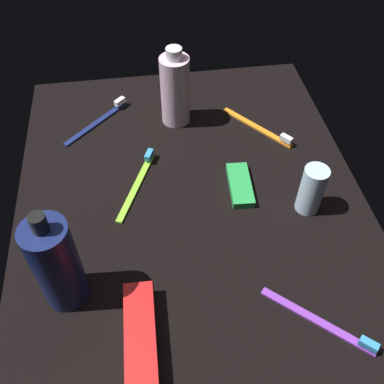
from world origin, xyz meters
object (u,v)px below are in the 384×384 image
(toothbrush_orange, at_px, (261,128))
(snack_bar_green, at_px, (240,185))
(deodorant_stick, at_px, (312,190))
(toothbrush_purple, at_px, (324,323))
(toothpaste_box_red, at_px, (141,343))
(bodywash_bottle, at_px, (177,89))
(toothbrush_lime, at_px, (138,181))
(toothbrush_navy, at_px, (100,119))
(lotion_bottle, at_px, (56,264))

(toothbrush_orange, distance_m, snack_bar_green, 0.18)
(deodorant_stick, bearing_deg, snack_bar_green, -120.37)
(deodorant_stick, xyz_separation_m, snack_bar_green, (-0.06, -0.11, -0.04))
(snack_bar_green, bearing_deg, toothbrush_purple, 16.40)
(toothpaste_box_red, bearing_deg, toothbrush_purple, 90.63)
(deodorant_stick, bearing_deg, bodywash_bottle, -144.66)
(toothbrush_lime, bearing_deg, toothbrush_purple, 37.76)
(toothbrush_purple, height_order, toothbrush_navy, same)
(bodywash_bottle, bearing_deg, snack_bar_green, 22.56)
(toothbrush_purple, xyz_separation_m, toothpaste_box_red, (-0.00, -0.27, 0.01))
(snack_bar_green, bearing_deg, toothbrush_navy, -128.39)
(toothbrush_purple, xyz_separation_m, toothbrush_orange, (-0.44, 0.02, 0.00))
(lotion_bottle, xyz_separation_m, toothbrush_orange, (-0.33, 0.39, -0.08))
(lotion_bottle, bearing_deg, toothbrush_orange, 130.41)
(snack_bar_green, bearing_deg, toothbrush_orange, 156.56)
(toothbrush_orange, distance_m, toothpaste_box_red, 0.52)
(bodywash_bottle, bearing_deg, lotion_bottle, -29.14)
(bodywash_bottle, height_order, toothbrush_orange, bodywash_bottle)
(lotion_bottle, height_order, toothbrush_lime, lotion_bottle)
(toothbrush_lime, distance_m, snack_bar_green, 0.19)
(toothbrush_orange, bearing_deg, toothpaste_box_red, -33.18)
(deodorant_stick, distance_m, toothbrush_navy, 0.48)
(deodorant_stick, relative_size, toothbrush_lime, 0.57)
(toothbrush_lime, xyz_separation_m, snack_bar_green, (0.04, 0.19, 0.00))
(snack_bar_green, bearing_deg, lotion_bottle, -56.41)
(toothpaste_box_red, bearing_deg, toothbrush_lime, 178.79)
(lotion_bottle, xyz_separation_m, toothbrush_navy, (-0.41, 0.05, -0.08))
(snack_bar_green, bearing_deg, deodorant_stick, 63.49)
(deodorant_stick, bearing_deg, toothbrush_navy, -129.10)
(bodywash_bottle, height_order, toothbrush_navy, bodywash_bottle)
(deodorant_stick, relative_size, toothbrush_navy, 0.70)
(toothbrush_purple, relative_size, toothpaste_box_red, 0.81)
(toothbrush_purple, bearing_deg, toothbrush_navy, -148.19)
(toothbrush_orange, bearing_deg, lotion_bottle, -49.59)
(bodywash_bottle, bearing_deg, toothbrush_navy, -96.11)
(toothpaste_box_red, bearing_deg, toothbrush_navy, -172.27)
(toothbrush_lime, distance_m, toothpaste_box_red, 0.32)
(toothpaste_box_red, distance_m, snack_bar_green, 0.35)
(toothbrush_purple, bearing_deg, snack_bar_green, -167.46)
(toothpaste_box_red, bearing_deg, deodorant_stick, 126.16)
(lotion_bottle, bearing_deg, deodorant_stick, 105.08)
(bodywash_bottle, relative_size, snack_bar_green, 1.66)
(deodorant_stick, bearing_deg, toothbrush_purple, -11.80)
(toothbrush_lime, bearing_deg, toothpaste_box_red, -2.85)
(toothbrush_navy, bearing_deg, deodorant_stick, 50.90)
(toothbrush_navy, bearing_deg, toothbrush_lime, 19.98)
(lotion_bottle, height_order, toothbrush_purple, lotion_bottle)
(deodorant_stick, xyz_separation_m, toothbrush_orange, (-0.22, -0.03, -0.04))
(bodywash_bottle, height_order, toothbrush_lime, bodywash_bottle)
(lotion_bottle, relative_size, deodorant_stick, 2.01)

